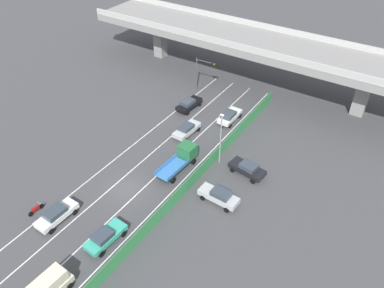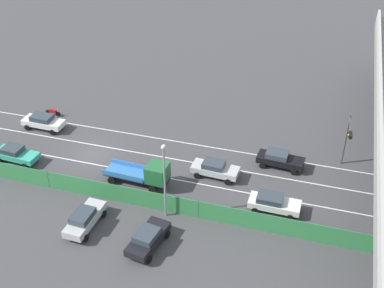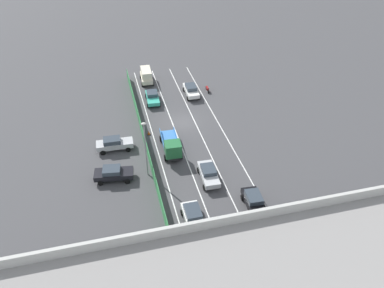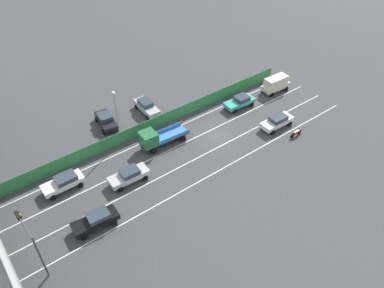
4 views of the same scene
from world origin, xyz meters
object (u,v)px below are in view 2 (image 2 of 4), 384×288
car_hatchback_white (43,121)px  street_lamp (164,174)px  flatbed_truck_blue (148,174)px  traffic_cone (87,186)px  car_sedan_white (273,203)px  parked_wagon_silver (85,219)px  car_taxi_teal (16,154)px  traffic_light (348,136)px  motorcycle (53,112)px  car_sedan_black (280,159)px  parked_sedan_dark (148,238)px  car_sedan_silver (215,169)px

car_hatchback_white → street_lamp: (9.78, 17.83, 3.52)m
flatbed_truck_blue → traffic_cone: bearing=-68.0°
car_hatchback_white → traffic_cone: size_ratio=8.14×
car_sedan_white → parked_wagon_silver: size_ratio=0.95×
car_sedan_white → parked_wagon_silver: bearing=-65.4°
car_taxi_teal → traffic_light: bearing=104.0°
car_hatchback_white → car_sedan_white: (6.41, 26.63, -0.02)m
car_taxi_teal → motorcycle: bearing=-172.6°
car_sedan_black → parked_sedan_dark: parked_sedan_dark is taller
car_sedan_black → car_sedan_white: 6.84m
car_sedan_white → parked_sedan_dark: size_ratio=0.96×
car_sedan_black → car_hatchback_white: bearing=-89.1°
car_sedan_white → car_sedan_black: bearing=-175.9°
car_sedan_black → parked_wagon_silver: (13.59, -14.31, 0.04)m
traffic_light → car_sedan_white: bearing=-34.7°
car_hatchback_white → motorcycle: 2.93m
car_sedan_black → car_taxi_teal: size_ratio=1.02×
car_sedan_black → car_hatchback_white: (0.41, -26.14, 0.01)m
parked_sedan_dark → traffic_light: (-15.25, 14.36, 3.06)m
parked_wagon_silver → street_lamp: street_lamp is taller
car_sedan_black → flatbed_truck_blue: bearing=-59.7°
traffic_light → traffic_cone: (9.83, -22.58, -3.71)m
parked_sedan_dark → parked_wagon_silver: bearing=-95.7°
flatbed_truck_blue → car_sedan_white: bearing=89.0°
car_sedan_silver → traffic_cone: size_ratio=7.97×
car_hatchback_white → motorcycle: car_hatchback_white is taller
car_hatchback_white → traffic_light: 32.27m
parked_wagon_silver → traffic_cone: 5.40m
traffic_light → traffic_cone: bearing=-66.5°
car_sedan_silver → traffic_cone: car_sedan_silver is taller
parked_wagon_silver → car_hatchback_white: bearing=-138.1°
flatbed_truck_blue → parked_wagon_silver: size_ratio=1.34×
street_lamp → car_taxi_teal: bearing=-101.3°
car_taxi_teal → street_lamp: street_lamp is taller
car_sedan_black → car_sedan_white: (6.82, 0.49, -0.01)m
traffic_light → street_lamp: 18.18m
traffic_cone → car_sedan_silver: bearing=115.9°
car_sedan_silver → street_lamp: (6.75, -2.62, 3.53)m
car_hatchback_white → car_sedan_white: car_hatchback_white is taller
car_taxi_teal → car_sedan_white: 25.93m
car_sedan_white → street_lamp: 10.07m
car_taxi_teal → car_sedan_silver: bearing=99.6°
motorcycle → traffic_cone: size_ratio=3.38×
motorcycle → traffic_cone: bearing=41.8°
motorcycle → parked_wagon_silver: (16.03, 12.33, 0.49)m
car_sedan_silver → traffic_light: bearing=111.2°
car_sedan_silver → car_sedan_black: car_sedan_black is taller
street_lamp → car_hatchback_white: bearing=-118.7°
car_hatchback_white → parked_wagon_silver: (13.18, 11.83, 0.04)m
car_taxi_teal → street_lamp: size_ratio=0.63×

